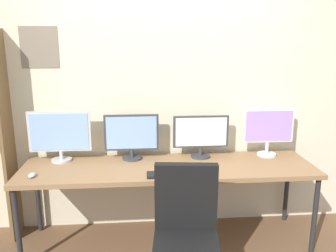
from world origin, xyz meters
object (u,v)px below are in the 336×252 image
Objects in this scene: monitor_center_right at (201,134)px; computer_mouse at (32,175)px; office_chair at (186,251)px; monitor_far_left at (60,134)px; monitor_center_left at (132,135)px; keyboard_main at (171,174)px; desk at (168,171)px; monitor_far_right at (268,129)px.

monitor_center_right reaches higher than computer_mouse.
monitor_far_left is at bearing 135.85° from office_chair.
monitor_far_left reaches higher than monitor_center_left.
monitor_far_left is 1.29m from monitor_center_right.
monitor_center_left is 0.91m from computer_mouse.
monitor_center_left reaches higher than keyboard_main.
office_chair reaches higher than desk.
keyboard_main is 4.10× the size of computer_mouse.
monitor_far_right is at bearing 24.55° from keyboard_main.
office_chair reaches higher than keyboard_main.
monitor_center_right is (0.65, -0.00, -0.01)m from monitor_center_left.
monitor_far_left is 5.79× the size of computer_mouse.
monitor_center_right reaches higher than keyboard_main.
computer_mouse is (-0.80, -0.38, -0.21)m from monitor_center_left.
desk is at bearing 8.48° from computer_mouse.
monitor_center_right is 5.42× the size of computer_mouse.
monitor_far_left is at bearing 67.43° from computer_mouse.
monitor_far_left is (-1.02, 0.99, 0.59)m from office_chair.
monitor_center_left is at bearing 25.32° from computer_mouse.
computer_mouse is at bearing -112.57° from monitor_far_left.
monitor_far_left is at bearing 180.00° from monitor_center_right.
office_chair is 1.98× the size of monitor_center_left.
monitor_far_right is (1.29, -0.00, 0.03)m from monitor_center_left.
office_chair is (0.05, -0.78, -0.29)m from desk.
monitor_center_right is 1.07× the size of monitor_far_right.
computer_mouse is at bearing -171.52° from desk.
keyboard_main is at bearing -126.12° from monitor_center_right.
computer_mouse is (-1.18, 0.61, 0.35)m from office_chair.
office_chair is 1.90× the size of monitor_center_right.
monitor_far_right reaches higher than office_chair.
desk is 4.64× the size of monitor_far_left.
monitor_far_left is 1.15× the size of monitor_far_right.
monitor_far_left is at bearing 180.00° from monitor_center_left.
keyboard_main is at bearing -3.16° from computer_mouse.
keyboard_main reaches higher than desk.
monitor_center_right is 0.59m from keyboard_main.
office_chair is 2.04× the size of monitor_far_right.
keyboard_main is (-0.32, -0.44, -0.21)m from monitor_center_right.
desk is at bearing -146.67° from monitor_center_right.
monitor_center_right is 0.65m from monitor_far_right.
monitor_far_left is at bearing 155.45° from keyboard_main.
desk is at bearing 93.92° from office_chair.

